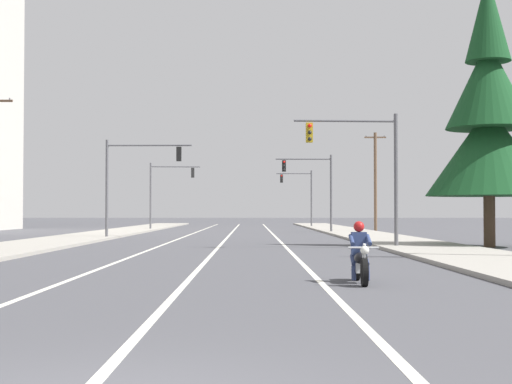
{
  "coord_description": "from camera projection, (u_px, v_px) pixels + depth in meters",
  "views": [
    {
      "loc": [
        1.32,
        -6.51,
        1.69
      ],
      "look_at": [
        1.56,
        28.01,
        2.6
      ],
      "focal_mm": 52.43,
      "sensor_mm": 36.0,
      "label": 1
    }
  ],
  "objects": [
    {
      "name": "lane_stripe_left",
      "position": [
        186.0,
        236.0,
        51.42
      ],
      "size": [
        0.16,
        100.0,
        0.01
      ],
      "primitive_type": "cube",
      "color": "beige",
      "rests_on": "ground"
    },
    {
      "name": "motorcycle_with_rider",
      "position": [
        360.0,
        258.0,
        17.64
      ],
      "size": [
        0.7,
        2.19,
        1.46
      ],
      "color": "black",
      "rests_on": "ground"
    },
    {
      "name": "traffic_signal_mid_right",
      "position": [
        315.0,
        182.0,
        58.92
      ],
      "size": [
        4.48,
        0.44,
        6.2
      ],
      "color": "#56565B",
      "rests_on": "ground"
    },
    {
      "name": "traffic_signal_near_right",
      "position": [
        367.0,
        159.0,
        34.21
      ],
      "size": [
        4.8,
        0.57,
        6.2
      ],
      "color": "#56565B",
      "rests_on": "ground"
    },
    {
      "name": "lane_stripe_right",
      "position": [
        275.0,
        236.0,
        51.46
      ],
      "size": [
        0.16,
        100.0,
        0.01
      ],
      "primitive_type": "cube",
      "color": "beige",
      "rests_on": "ground"
    },
    {
      "name": "traffic_signal_near_left",
      "position": [
        132.0,
        173.0,
        46.75
      ],
      "size": [
        5.41,
        0.37,
        6.2
      ],
      "color": "#56565B",
      "rests_on": "ground"
    },
    {
      "name": "sidewalk_kerb_right",
      "position": [
        379.0,
        238.0,
        46.51
      ],
      "size": [
        4.4,
        110.0,
        0.14
      ],
      "primitive_type": "cube",
      "color": "#9E998E",
      "rests_on": "ground"
    },
    {
      "name": "traffic_signal_far_right",
      "position": [
        302.0,
        190.0,
        81.3
      ],
      "size": [
        3.93,
        0.45,
        6.2
      ],
      "color": "#56565B",
      "rests_on": "ground"
    },
    {
      "name": "traffic_signal_mid_left",
      "position": [
        165.0,
        186.0,
        68.87
      ],
      "size": [
        4.63,
        0.57,
        6.2
      ],
      "color": "#56565B",
      "rests_on": "ground"
    },
    {
      "name": "lane_stripe_center",
      "position": [
        228.0,
        236.0,
        51.44
      ],
      "size": [
        0.16,
        100.0,
        0.01
      ],
      "primitive_type": "cube",
      "color": "beige",
      "rests_on": "ground"
    },
    {
      "name": "utility_pole_right_far",
      "position": [
        375.0,
        180.0,
        62.48
      ],
      "size": [
        1.81,
        0.26,
        8.33
      ],
      "color": "brown",
      "rests_on": "ground"
    },
    {
      "name": "sidewalk_kerb_left",
      "position": [
        80.0,
        238.0,
        46.38
      ],
      "size": [
        4.4,
        110.0,
        0.14
      ],
      "primitive_type": "cube",
      "color": "#9E998E",
      "rests_on": "ground"
    },
    {
      "name": "conifer_tree_right_verge_near",
      "position": [
        489.0,
        121.0,
        35.53
      ],
      "size": [
        5.96,
        5.96,
        13.13
      ],
      "color": "#4C3828",
      "rests_on": "ground"
    }
  ]
}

